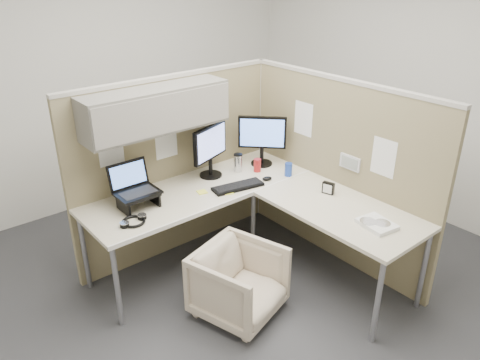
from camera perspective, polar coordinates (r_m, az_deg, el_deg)
ground at (r=4.04m, az=1.20°, el=-12.55°), size 4.50×4.50×0.00m
partition_back at (r=3.99m, az=-8.87°, el=4.72°), size 2.00×0.36×1.63m
partition_right at (r=4.15m, az=11.37°, el=1.17°), size 0.07×2.03×1.63m
desk at (r=3.81m, az=1.48°, el=-2.72°), size 2.00×1.98×0.73m
office_chair at (r=3.59m, az=-0.12°, el=-12.07°), size 0.71×0.69×0.60m
monitor_left at (r=4.07m, az=-3.66°, el=4.03°), size 0.43×0.20×0.47m
monitor_right at (r=4.32m, az=2.71°, el=5.30°), size 0.33×0.34×0.47m
laptop_station at (r=3.70m, az=-12.60°, el=-1.31°), size 0.33×0.28×0.34m
keyboard at (r=3.95m, az=-0.26°, el=-0.81°), size 0.46×0.23×0.02m
mouse at (r=4.09m, az=3.32°, el=0.19°), size 0.10×0.08×0.03m
travel_mug at (r=4.23m, az=-0.24°, el=2.12°), size 0.08×0.08×0.17m
soda_can_green at (r=4.17m, az=5.92°, el=1.28°), size 0.07×0.07×0.12m
soda_can_silver at (r=4.24m, az=2.12°, el=1.81°), size 0.07×0.07×0.12m
sticky_note_b at (r=3.87m, az=-1.43°, el=-1.52°), size 0.10×0.10×0.01m
sticky_note_d at (r=3.89m, az=-4.65°, el=-1.46°), size 0.09×0.09×0.01m
headphones at (r=3.52m, az=-12.85°, el=-4.92°), size 0.22×0.20×0.03m
paper_stack at (r=3.54m, az=16.34°, el=-5.16°), size 0.24×0.28×0.03m
desk_clock at (r=3.91m, az=10.71°, el=-0.98°), size 0.06×0.10×0.10m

